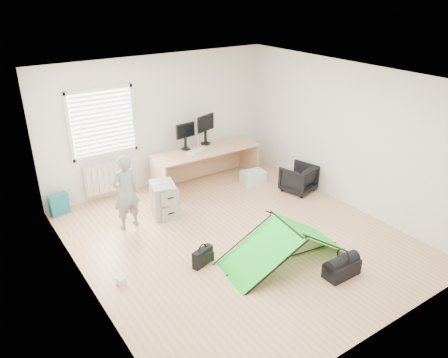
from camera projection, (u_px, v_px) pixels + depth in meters
ground at (237, 238)px, 7.43m from camera, size 5.50×5.50×0.00m
back_wall at (160, 122)px, 8.93m from camera, size 5.00×0.02×2.70m
window at (102, 123)px, 8.21m from camera, size 1.20×0.06×1.20m
radiator at (110, 177)px, 8.64m from camera, size 1.00×0.12×0.60m
desk at (206, 167)px, 9.25m from camera, size 2.28×0.74×0.77m
filing_cabinet at (164, 200)px, 8.02m from camera, size 0.53×0.63×0.64m
monitor_left at (185, 140)px, 9.01m from camera, size 0.45×0.14×0.42m
monitor_right at (205, 133)px, 9.31m from camera, size 0.50×0.26×0.47m
keyboard at (197, 151)px, 9.00m from camera, size 0.50×0.32×0.02m
thermos at (198, 141)px, 9.18m from camera, size 0.07×0.07×0.26m
office_chair at (298, 178)px, 8.96m from camera, size 0.73×0.75×0.56m
person at (126, 192)px, 7.48m from camera, size 0.54×0.40×1.36m
kite at (285, 242)px, 6.73m from camera, size 2.14×1.17×0.63m
storage_crate at (253, 177)px, 9.37m from camera, size 0.53×0.40×0.27m
tote_bag at (59, 204)px, 8.09m from camera, size 0.37×0.21×0.41m
laptop_bag at (203, 257)px, 6.67m from camera, size 0.39×0.22×0.28m
white_box at (121, 281)px, 6.27m from camera, size 0.13×0.13×0.11m
duffel_bag at (342, 269)px, 6.43m from camera, size 0.55×0.28×0.24m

